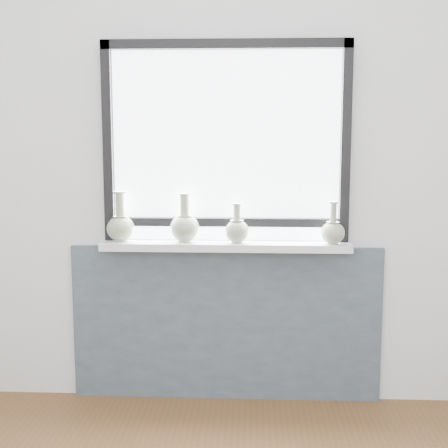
{
  "coord_description": "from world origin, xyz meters",
  "views": [
    {
      "loc": [
        0.15,
        -1.54,
        1.47
      ],
      "look_at": [
        0.0,
        1.55,
        1.02
      ],
      "focal_mm": 50.0,
      "sensor_mm": 36.0,
      "label": 1
    }
  ],
  "objects_px": {
    "windowsill": "(225,246)",
    "vase_b": "(185,226)",
    "vase_c": "(237,230)",
    "vase_a": "(121,226)",
    "vase_d": "(333,231)"
  },
  "relations": [
    {
      "from": "windowsill",
      "to": "vase_c",
      "type": "height_order",
      "value": "vase_c"
    },
    {
      "from": "vase_d",
      "to": "windowsill",
      "type": "bearing_deg",
      "value": 177.02
    },
    {
      "from": "vase_c",
      "to": "vase_d",
      "type": "bearing_deg",
      "value": -1.59
    },
    {
      "from": "vase_a",
      "to": "vase_d",
      "type": "height_order",
      "value": "vase_a"
    },
    {
      "from": "windowsill",
      "to": "vase_b",
      "type": "distance_m",
      "value": 0.24
    },
    {
      "from": "vase_b",
      "to": "vase_c",
      "type": "relative_size",
      "value": 1.24
    },
    {
      "from": "vase_a",
      "to": "vase_d",
      "type": "bearing_deg",
      "value": -1.74
    },
    {
      "from": "vase_a",
      "to": "vase_b",
      "type": "relative_size",
      "value": 1.04
    },
    {
      "from": "vase_b",
      "to": "vase_c",
      "type": "xyz_separation_m",
      "value": [
        0.28,
        -0.02,
        -0.02
      ]
    },
    {
      "from": "windowsill",
      "to": "vase_a",
      "type": "relative_size",
      "value": 4.93
    },
    {
      "from": "vase_b",
      "to": "vase_a",
      "type": "bearing_deg",
      "value": 179.7
    },
    {
      "from": "vase_b",
      "to": "vase_d",
      "type": "bearing_deg",
      "value": -2.38
    },
    {
      "from": "vase_a",
      "to": "vase_c",
      "type": "relative_size",
      "value": 1.28
    },
    {
      "from": "windowsill",
      "to": "vase_a",
      "type": "distance_m",
      "value": 0.57
    },
    {
      "from": "vase_a",
      "to": "vase_b",
      "type": "xyz_separation_m",
      "value": [
        0.34,
        -0.0,
        0.0
      ]
    }
  ]
}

